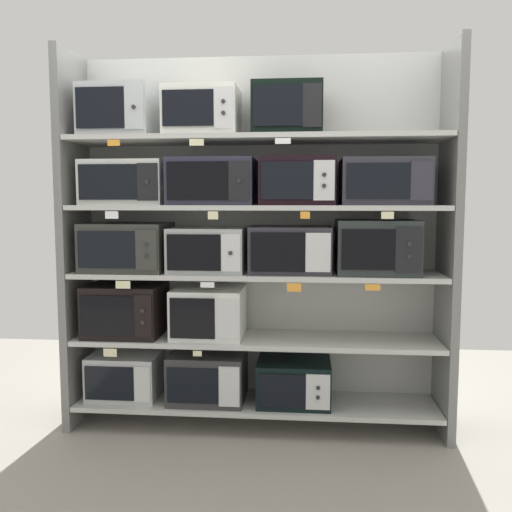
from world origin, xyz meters
name	(u,v)px	position (x,y,z in m)	size (l,w,h in m)	color
back_panel	(259,240)	(0.00, 0.25, 1.19)	(2.48, 0.04, 2.38)	#B2B2AD
upright_left	(75,241)	(-1.17, 0.00, 1.19)	(0.05, 0.45, 2.38)	slate
upright_right	(449,244)	(1.17, 0.00, 1.19)	(0.05, 0.45, 2.38)	slate
shelf_0	(256,403)	(0.00, 0.00, 0.15)	(2.28, 0.45, 0.03)	beige
microwave_0	(125,375)	(-0.86, 0.00, 0.31)	(0.45, 0.33, 0.28)	#BCBDBF
microwave_1	(208,376)	(-0.31, 0.00, 0.32)	(0.48, 0.40, 0.31)	#303031
microwave_2	(294,381)	(0.24, 0.00, 0.30)	(0.46, 0.38, 0.27)	black
shelf_1	(256,339)	(0.00, 0.00, 0.57)	(2.28, 0.45, 0.03)	beige
microwave_3	(126,309)	(-0.84, 0.00, 0.75)	(0.48, 0.42, 0.33)	black
microwave_4	(209,312)	(-0.30, 0.00, 0.74)	(0.44, 0.39, 0.31)	white
price_tag_0	(110,353)	(-0.87, -0.23, 0.52)	(0.08, 0.00, 0.05)	beige
price_tag_1	(197,354)	(-0.33, -0.23, 0.53)	(0.05, 0.00, 0.03)	beige
shelf_2	(256,274)	(0.00, 0.00, 0.99)	(2.28, 0.45, 0.03)	beige
microwave_5	(128,247)	(-0.82, 0.00, 1.15)	(0.52, 0.44, 0.30)	#31322E
microwave_6	(209,250)	(-0.30, 0.00, 1.14)	(0.47, 0.43, 0.28)	#A0A4A2
microwave_7	(291,249)	(0.22, 0.00, 1.15)	(0.50, 0.39, 0.29)	#2E2B34
microwave_8	(376,247)	(0.74, 0.00, 1.17)	(0.49, 0.43, 0.33)	#262C2B
price_tag_2	(123,285)	(-0.78, -0.23, 0.94)	(0.09, 0.00, 0.05)	beige
price_tag_3	(207,285)	(-0.27, -0.23, 0.95)	(0.08, 0.00, 0.03)	white
price_tag_4	(294,287)	(0.24, -0.23, 0.94)	(0.08, 0.00, 0.05)	orange
price_tag_5	(373,287)	(0.70, -0.23, 0.95)	(0.09, 0.00, 0.04)	orange
shelf_3	(256,207)	(0.00, 0.00, 1.40)	(2.28, 0.45, 0.03)	beige
microwave_9	(126,183)	(-0.82, 0.00, 1.56)	(0.52, 0.35, 0.28)	silver
microwave_10	(213,182)	(-0.27, 0.00, 1.56)	(0.52, 0.44, 0.29)	#272637
microwave_11	(297,182)	(0.26, 0.00, 1.56)	(0.45, 0.43, 0.29)	black
microwave_12	(384,182)	(0.78, 0.00, 1.56)	(0.52, 0.40, 0.28)	#2D2C35
price_tag_6	(112,215)	(-0.84, -0.23, 1.36)	(0.08, 0.00, 0.04)	white
price_tag_7	(213,215)	(-0.23, -0.23, 1.36)	(0.06, 0.00, 0.05)	beige
price_tag_8	(305,215)	(0.30, -0.23, 1.36)	(0.06, 0.00, 0.04)	orange
price_tag_9	(388,215)	(0.77, -0.23, 1.36)	(0.07, 0.00, 0.04)	beige
shelf_4	(256,139)	(0.00, 0.00, 1.82)	(2.28, 0.45, 0.03)	beige
microwave_13	(118,112)	(-0.86, 0.00, 2.00)	(0.44, 0.35, 0.32)	#B0B6B7
microwave_14	(203,113)	(-0.33, 0.00, 1.99)	(0.45, 0.38, 0.30)	silver
microwave_15	(288,110)	(0.19, 0.00, 1.99)	(0.42, 0.34, 0.31)	black
price_tag_10	(114,143)	(-0.82, -0.23, 1.78)	(0.07, 0.00, 0.04)	orange
price_tag_11	(197,142)	(-0.32, -0.23, 1.78)	(0.08, 0.00, 0.04)	beige
price_tag_12	(283,141)	(0.17, -0.23, 1.79)	(0.09, 0.00, 0.03)	white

